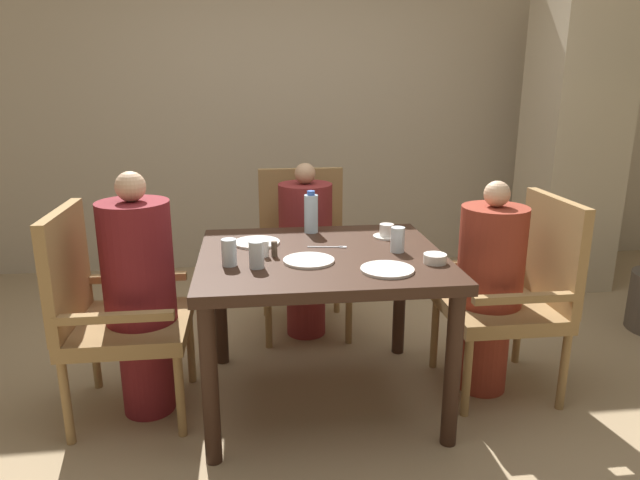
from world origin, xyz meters
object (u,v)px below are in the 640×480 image
chair_right_side (518,289)px  glass_tall_mid (257,255)px  bowl_small (435,259)px  glass_tall_near (229,252)px  diner_in_left_chair (140,293)px  plate_main_left (387,270)px  diner_in_right_chair (489,286)px  teacup_with_saucer (386,232)px  diner_in_far_chair (306,249)px  plate_dessert_center (309,260)px  chair_far_side (303,245)px  chair_left_side (107,308)px  plate_main_right (257,242)px  water_bottle (311,213)px  glass_tall_far (398,240)px

chair_right_side → glass_tall_mid: size_ratio=8.39×
bowl_small → chair_right_side: bearing=22.2°
glass_tall_near → glass_tall_mid: 0.13m
diner_in_left_chair → plate_main_left: size_ratio=5.06×
diner_in_right_chair → plate_main_left: size_ratio=4.72×
chair_right_side → teacup_with_saucer: chair_right_side is taller
chair_right_side → teacup_with_saucer: 0.71m
diner_in_far_chair → glass_tall_mid: bearing=-107.7°
plate_dessert_center → glass_tall_near: size_ratio=1.93×
teacup_with_saucer → chair_right_side: bearing=-21.1°
plate_main_left → glass_tall_near: (-0.67, 0.16, 0.05)m
plate_main_left → chair_far_side: bearing=101.5°
glass_tall_near → plate_main_left: bearing=-13.2°
diner_in_far_chair → plate_dessert_center: (-0.07, -0.89, 0.21)m
diner_in_right_chair → bowl_small: 0.47m
teacup_with_saucer → chair_far_side: bearing=118.3°
chair_right_side → chair_left_side: bearing=180.0°
teacup_with_saucer → glass_tall_mid: (-0.67, -0.42, 0.03)m
chair_right_side → bowl_small: bearing=-157.8°
chair_far_side → plate_main_right: 0.81m
glass_tall_near → diner_in_left_chair: bearing=162.6°
plate_main_left → glass_tall_mid: 0.56m
chair_left_side → water_bottle: size_ratio=4.46×
diner_in_far_chair → chair_right_side: diner_in_far_chair is taller
chair_far_side → diner_in_right_chair: (0.84, -0.92, 0.02)m
teacup_with_saucer → water_bottle: 0.41m
chair_far_side → plate_main_left: (0.25, -1.21, 0.23)m
chair_right_side → glass_tall_near: bearing=-174.7°
diner_in_far_chair → chair_right_side: size_ratio=1.08×
chair_left_side → plate_main_left: 1.29m
chair_far_side → glass_tall_far: (0.36, -0.94, 0.28)m
bowl_small → diner_in_left_chair: bearing=171.1°
chair_far_side → bowl_small: chair_far_side is taller
plate_dessert_center → diner_in_right_chair: bearing=7.7°
chair_left_side → chair_right_side: 1.97m
diner_in_far_chair → plate_main_left: 1.10m
plate_dessert_center → glass_tall_far: size_ratio=1.93×
diner_in_far_chair → plate_dessert_center: 0.92m
diner_in_far_chair → plate_main_left: bearing=-76.9°
diner_in_far_chair → water_bottle: diner_in_far_chair is taller
teacup_with_saucer → diner_in_left_chair: bearing=-168.8°
diner_in_left_chair → glass_tall_near: bearing=-17.4°
plate_main_left → water_bottle: water_bottle is taller
chair_right_side → diner_in_far_chair: bearing=142.1°
plate_main_right → glass_tall_far: size_ratio=1.93×
bowl_small → water_bottle: 0.77m
teacup_with_saucer → water_bottle: size_ratio=0.62×
chair_left_side → diner_in_left_chair: bearing=0.0°
teacup_with_saucer → bowl_small: bearing=-75.8°
diner_in_left_chair → plate_main_left: (1.08, -0.29, 0.17)m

